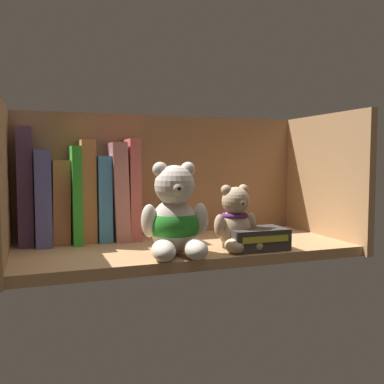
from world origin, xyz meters
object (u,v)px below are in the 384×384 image
at_px(book_0, 25,186).
at_px(small_product_box, 257,239).
at_px(book_2, 61,201).
at_px(teddy_bear_larger, 175,219).
at_px(book_3, 75,194).
at_px(book_4, 87,191).
at_px(book_5, 102,198).
at_px(book_6, 117,191).
at_px(book_1, 43,197).
at_px(book_7, 130,189).
at_px(teddy_bear_smaller, 236,222).

xyz_separation_m(book_0, small_product_box, (0.42, -0.21, -0.10)).
height_order(book_0, book_2, book_0).
bearing_deg(teddy_bear_larger, book_3, 127.30).
height_order(book_4, book_5, book_4).
height_order(book_5, book_6, book_6).
xyz_separation_m(book_1, book_5, (0.12, 0.00, -0.01)).
bearing_deg(book_0, book_3, 0.00).
relative_size(book_2, book_6, 0.82).
height_order(book_0, book_3, book_0).
bearing_deg(book_6, small_product_box, -42.73).
xyz_separation_m(book_4, small_product_box, (0.29, -0.21, -0.09)).
bearing_deg(book_1, teddy_bear_larger, -42.96).
bearing_deg(book_7, book_0, -180.00).
bearing_deg(small_product_box, book_1, 151.05).
bearing_deg(small_product_box, book_5, 140.97).
height_order(book_2, book_4, book_4).
bearing_deg(teddy_bear_smaller, book_6, 134.53).
height_order(book_2, book_5, book_5).
relative_size(book_0, teddy_bear_larger, 1.40).
bearing_deg(teddy_bear_smaller, book_1, 150.48).
distance_m(book_0, book_5, 0.16).
bearing_deg(book_2, book_1, -180.00).
bearing_deg(book_6, teddy_bear_larger, -71.97).
distance_m(book_6, teddy_bear_smaller, 0.28).
relative_size(book_4, small_product_box, 1.91).
distance_m(book_7, teddy_bear_smaller, 0.26).
height_order(book_2, book_6, book_6).
bearing_deg(teddy_bear_smaller, small_product_box, -23.06).
bearing_deg(small_product_box, book_0, 153.00).
distance_m(book_7, small_product_box, 0.31).
height_order(book_1, small_product_box, book_1).
bearing_deg(book_6, book_3, -180.00).
xyz_separation_m(book_5, small_product_box, (0.26, -0.21, -0.07)).
bearing_deg(book_3, book_6, 0.00).
bearing_deg(book_5, teddy_bear_larger, -64.30).
relative_size(book_0, book_5, 1.32).
relative_size(book_1, book_2, 1.12).
distance_m(book_4, teddy_bear_smaller, 0.33).
bearing_deg(book_4, teddy_bear_larger, -57.63).
bearing_deg(teddy_bear_smaller, book_4, 142.56).
height_order(book_3, small_product_box, book_3).
relative_size(teddy_bear_smaller, small_product_box, 1.11).
bearing_deg(book_0, book_1, 0.00).
bearing_deg(teddy_bear_larger, teddy_bear_smaller, 4.01).
relative_size(book_0, book_4, 1.11).
bearing_deg(book_2, teddy_bear_smaller, -32.23).
bearing_deg(book_1, small_product_box, -28.95).
distance_m(book_3, book_5, 0.06).
xyz_separation_m(book_3, book_5, (0.06, 0.00, -0.01)).
bearing_deg(book_3, teddy_bear_larger, -52.70).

